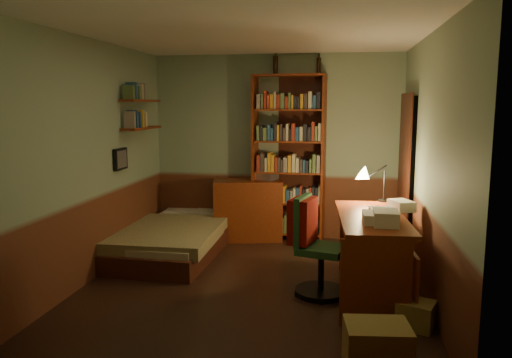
% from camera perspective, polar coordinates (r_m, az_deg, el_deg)
% --- Properties ---
extents(floor, '(3.50, 4.00, 0.02)m').
position_cam_1_polar(floor, '(5.46, -0.44, -11.98)').
color(floor, black).
rests_on(floor, ground).
extents(ceiling, '(3.50, 4.00, 0.02)m').
position_cam_1_polar(ceiling, '(5.16, -0.47, 16.38)').
color(ceiling, silver).
rests_on(ceiling, wall_back).
extents(wall_back, '(3.50, 0.02, 2.60)m').
position_cam_1_polar(wall_back, '(7.13, 2.32, 3.67)').
color(wall_back, gray).
rests_on(wall_back, ground).
extents(wall_left, '(0.02, 4.00, 2.60)m').
position_cam_1_polar(wall_left, '(5.72, -18.11, 2.04)').
color(wall_left, gray).
rests_on(wall_left, ground).
extents(wall_right, '(0.02, 4.00, 2.60)m').
position_cam_1_polar(wall_right, '(5.15, 19.21, 1.31)').
color(wall_right, gray).
rests_on(wall_right, ground).
extents(wall_front, '(3.50, 0.02, 2.60)m').
position_cam_1_polar(wall_front, '(3.21, -6.61, -2.39)').
color(wall_front, gray).
rests_on(wall_front, ground).
extents(doorway, '(0.06, 0.90, 2.00)m').
position_cam_1_polar(doorway, '(6.46, 16.81, 0.12)').
color(doorway, black).
rests_on(doorway, ground).
extents(door_trim, '(0.02, 0.98, 2.08)m').
position_cam_1_polar(door_trim, '(6.46, 16.50, 0.13)').
color(door_trim, '#38170E').
rests_on(door_trim, ground).
extents(bed, '(1.22, 2.17, 0.63)m').
position_cam_1_polar(bed, '(6.55, -9.32, -5.61)').
color(bed, olive).
rests_on(bed, ground).
extents(dresser, '(1.03, 0.67, 0.85)m').
position_cam_1_polar(dresser, '(7.08, -0.96, -3.54)').
color(dresser, '#64250F').
rests_on(dresser, ground).
extents(mini_stereo, '(0.35, 0.31, 0.16)m').
position_cam_1_polar(mini_stereo, '(7.07, 1.18, 0.59)').
color(mini_stereo, '#B2B2B7').
rests_on(mini_stereo, dresser).
extents(bookshelf, '(1.02, 0.40, 2.31)m').
position_cam_1_polar(bookshelf, '(6.97, 3.76, 2.34)').
color(bookshelf, '#64250F').
rests_on(bookshelf, ground).
extents(bottle_left, '(0.08, 0.08, 0.26)m').
position_cam_1_polar(bottle_left, '(7.08, 2.24, 12.86)').
color(bottle_left, black).
rests_on(bottle_left, bookshelf).
extents(bottle_right, '(0.06, 0.06, 0.22)m').
position_cam_1_polar(bottle_right, '(7.02, 7.20, 12.69)').
color(bottle_right, black).
rests_on(bottle_right, bookshelf).
extents(desk, '(0.73, 1.57, 0.82)m').
position_cam_1_polar(desk, '(5.16, 12.93, -8.54)').
color(desk, '#64250F').
rests_on(desk, ground).
extents(paper_stack, '(0.28, 0.32, 0.10)m').
position_cam_1_polar(paper_stack, '(5.37, 16.28, -2.92)').
color(paper_stack, silver).
rests_on(paper_stack, desk).
extents(desk_lamp, '(0.17, 0.17, 0.56)m').
position_cam_1_polar(desk_lamp, '(5.77, 14.47, 0.21)').
color(desk_lamp, black).
rests_on(desk_lamp, desk).
extents(office_chair, '(0.58, 0.54, 0.98)m').
position_cam_1_polar(office_chair, '(5.06, 7.49, -7.78)').
color(office_chair, '#275529').
rests_on(office_chair, ground).
extents(red_jacket, '(0.23, 0.39, 0.45)m').
position_cam_1_polar(red_jacket, '(5.12, 8.73, 0.55)').
color(red_jacket, maroon).
rests_on(red_jacket, office_chair).
extents(wall_shelf_lower, '(0.20, 0.90, 0.03)m').
position_cam_1_polar(wall_shelf_lower, '(6.64, -12.93, 5.69)').
color(wall_shelf_lower, '#64250F').
rests_on(wall_shelf_lower, wall_left).
extents(wall_shelf_upper, '(0.20, 0.90, 0.03)m').
position_cam_1_polar(wall_shelf_upper, '(6.64, -13.03, 8.71)').
color(wall_shelf_upper, '#64250F').
rests_on(wall_shelf_upper, wall_left).
extents(framed_picture, '(0.04, 0.32, 0.26)m').
position_cam_1_polar(framed_picture, '(6.24, -15.23, 2.22)').
color(framed_picture, black).
rests_on(framed_picture, wall_left).
extents(cardboard_box_a, '(0.50, 0.41, 0.34)m').
position_cam_1_polar(cardboard_box_a, '(3.89, 13.65, -18.17)').
color(cardboard_box_a, olive).
rests_on(cardboard_box_a, ground).
extents(cardboard_box_b, '(0.40, 0.37, 0.23)m').
position_cam_1_polar(cardboard_box_b, '(4.66, 17.66, -14.50)').
color(cardboard_box_b, olive).
rests_on(cardboard_box_b, ground).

